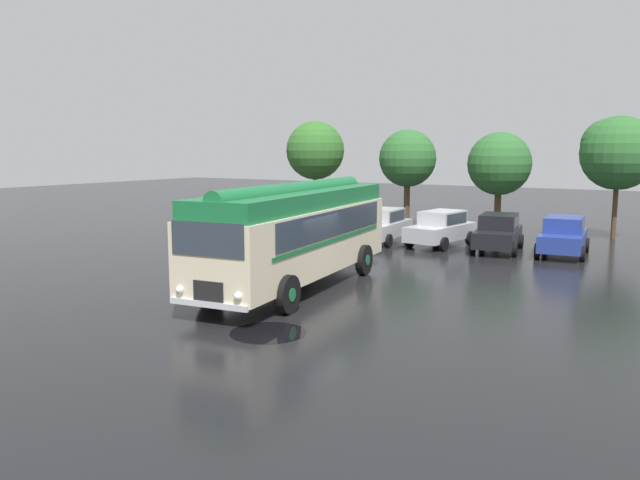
# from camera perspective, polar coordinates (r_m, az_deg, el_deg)

# --- Properties ---
(ground_plane) EXTENTS (120.00, 120.00, 0.00)m
(ground_plane) POSITION_cam_1_polar(r_m,az_deg,el_deg) (19.96, -1.76, -4.85)
(ground_plane) COLOR black
(vintage_bus) EXTENTS (3.72, 10.33, 3.49)m
(vintage_bus) POSITION_cam_1_polar(r_m,az_deg,el_deg) (20.43, -2.22, 0.85)
(vintage_bus) COLOR beige
(vintage_bus) RESTS_ON ground
(car_near_left) EXTENTS (2.16, 4.30, 1.66)m
(car_near_left) POSITION_cam_1_polar(r_m,az_deg,el_deg) (30.66, 5.69, 1.34)
(car_near_left) COLOR #B7BABF
(car_near_left) RESTS_ON ground
(car_mid_left) EXTENTS (2.37, 4.39, 1.66)m
(car_mid_left) POSITION_cam_1_polar(r_m,az_deg,el_deg) (30.03, 11.01, 1.08)
(car_mid_left) COLOR #B7BABF
(car_mid_left) RESTS_ON ground
(car_mid_right) EXTENTS (2.42, 4.40, 1.66)m
(car_mid_right) POSITION_cam_1_polar(r_m,az_deg,el_deg) (29.08, 15.98, 0.68)
(car_mid_right) COLOR black
(car_mid_right) RESTS_ON ground
(car_far_right) EXTENTS (2.26, 4.34, 1.66)m
(car_far_right) POSITION_cam_1_polar(r_m,az_deg,el_deg) (28.86, 21.37, 0.37)
(car_far_right) COLOR navy
(car_far_right) RESTS_ON ground
(tree_far_left) EXTENTS (3.74, 3.74, 6.33)m
(tree_far_left) POSITION_cam_1_polar(r_m,az_deg,el_deg) (40.43, -0.47, 8.17)
(tree_far_left) COLOR #4C3823
(tree_far_left) RESTS_ON ground
(tree_left_of_centre) EXTENTS (3.38, 3.38, 5.70)m
(tree_left_of_centre) POSITION_cam_1_polar(r_m,az_deg,el_deg) (37.46, 7.93, 7.30)
(tree_left_of_centre) COLOR #4C3823
(tree_left_of_centre) RESTS_ON ground
(tree_centre) EXTENTS (3.55, 3.55, 5.51)m
(tree_centre) POSITION_cam_1_polar(r_m,az_deg,el_deg) (36.70, 16.08, 6.80)
(tree_centre) COLOR #4C3823
(tree_centre) RESTS_ON ground
(tree_right_of_centre) EXTENTS (3.70, 3.70, 6.20)m
(tree_right_of_centre) POSITION_cam_1_polar(r_m,az_deg,el_deg) (34.82, 25.42, 7.36)
(tree_right_of_centre) COLOR #4C3823
(tree_right_of_centre) RESTS_ON ground
(traffic_cone) EXTENTS (0.36, 0.36, 0.55)m
(traffic_cone) POSITION_cam_1_polar(r_m,az_deg,el_deg) (21.71, -13.14, -3.26)
(traffic_cone) COLOR orange
(traffic_cone) RESTS_ON ground
(puddle_patch) EXTENTS (1.93, 1.93, 0.01)m
(puddle_patch) POSITION_cam_1_polar(r_m,az_deg,el_deg) (15.79, -4.77, -8.42)
(puddle_patch) COLOR black
(puddle_patch) RESTS_ON ground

